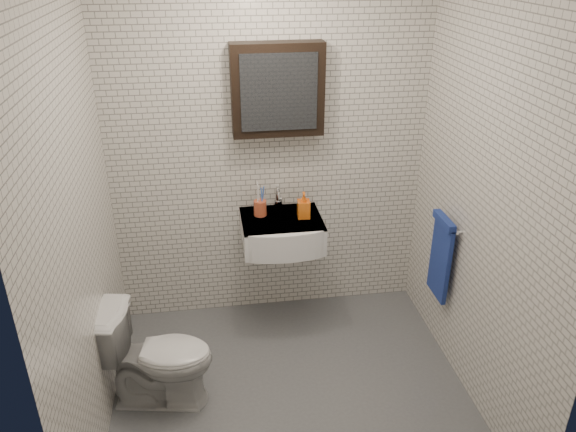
{
  "coord_description": "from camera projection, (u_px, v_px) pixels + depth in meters",
  "views": [
    {
      "loc": [
        -0.42,
        -2.64,
        2.56
      ],
      "look_at": [
        0.05,
        0.45,
        1.03
      ],
      "focal_mm": 35.0,
      "sensor_mm": 36.0,
      "label": 1
    }
  ],
  "objects": [
    {
      "name": "mirror_cabinet",
      "position": [
        278.0,
        90.0,
        3.61
      ],
      "size": [
        0.6,
        0.15,
        0.6
      ],
      "color": "black",
      "rests_on": "room_shell"
    },
    {
      "name": "washbasin",
      "position": [
        282.0,
        233.0,
        3.86
      ],
      "size": [
        0.55,
        0.5,
        0.2
      ],
      "color": "white",
      "rests_on": "room_shell"
    },
    {
      "name": "room_shell",
      "position": [
        292.0,
        178.0,
        2.89
      ],
      "size": [
        2.22,
        2.02,
        2.51
      ],
      "color": "silver",
      "rests_on": "ground"
    },
    {
      "name": "faucet",
      "position": [
        278.0,
        200.0,
        3.96
      ],
      "size": [
        0.06,
        0.2,
        0.15
      ],
      "color": "silver",
      "rests_on": "washbasin"
    },
    {
      "name": "towel_rail",
      "position": [
        441.0,
        254.0,
        3.67
      ],
      "size": [
        0.09,
        0.3,
        0.58
      ],
      "color": "silver",
      "rests_on": "room_shell"
    },
    {
      "name": "soap_bottle",
      "position": [
        304.0,
        205.0,
        3.83
      ],
      "size": [
        0.09,
        0.09,
        0.18
      ],
      "primitive_type": "imported",
      "rotation": [
        0.0,
        0.0,
        -0.06
      ],
      "color": "#EC5718",
      "rests_on": "washbasin"
    },
    {
      "name": "toilet",
      "position": [
        158.0,
        356.0,
        3.35
      ],
      "size": [
        0.71,
        0.49,
        0.67
      ],
      "primitive_type": "imported",
      "rotation": [
        0.0,
        0.0,
        1.39
      ],
      "color": "silver",
      "rests_on": "ground"
    },
    {
      "name": "ground",
      "position": [
        292.0,
        393.0,
        3.53
      ],
      "size": [
        2.2,
        2.0,
        0.01
      ],
      "primitive_type": "cube",
      "color": "#53565B",
      "rests_on": "ground"
    },
    {
      "name": "toothbrush_cup",
      "position": [
        260.0,
        207.0,
        3.87
      ],
      "size": [
        0.1,
        0.1,
        0.24
      ],
      "rotation": [
        0.0,
        0.0,
        0.23
      ],
      "color": "#BB4E2E",
      "rests_on": "washbasin"
    }
  ]
}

